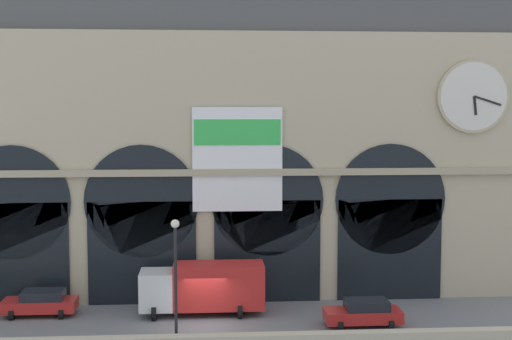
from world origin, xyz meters
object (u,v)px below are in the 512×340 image
at_px(car_midwest, 41,303).
at_px(street_lamp_quayside, 176,268).
at_px(box_truck_center, 204,287).
at_px(car_mideast, 364,313).

distance_m(car_midwest, street_lamp_quayside, 11.53).
bearing_deg(car_midwest, street_lamp_quayside, -39.29).
distance_m(box_truck_center, car_mideast, 9.71).
relative_size(box_truck_center, car_mideast, 1.70).
height_order(box_truck_center, street_lamp_quayside, street_lamp_quayside).
relative_size(car_mideast, street_lamp_quayside, 0.64).
relative_size(car_midwest, box_truck_center, 0.59).
height_order(car_midwest, car_mideast, same).
height_order(car_midwest, box_truck_center, box_truck_center).
height_order(car_midwest, street_lamp_quayside, street_lamp_quayside).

